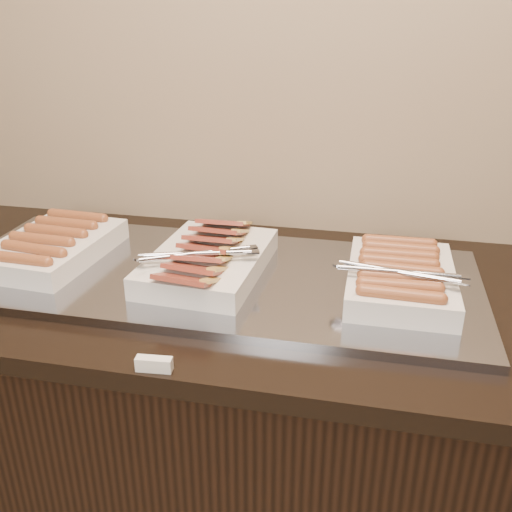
{
  "coord_description": "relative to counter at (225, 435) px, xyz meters",
  "views": [
    {
      "loc": [
        0.33,
        1.01,
        1.48
      ],
      "look_at": [
        0.08,
        2.13,
        0.97
      ],
      "focal_mm": 40.0,
      "sensor_mm": 36.0,
      "label": 1
    }
  ],
  "objects": [
    {
      "name": "label_holder",
      "position": [
        -0.02,
        -0.36,
        0.46
      ],
      "size": [
        0.06,
        0.02,
        0.03
      ],
      "primitive_type": "cube",
      "rotation": [
        0.0,
        0.0,
        0.09
      ],
      "color": "silver",
      "rests_on": "counter"
    },
    {
      "name": "warming_tray",
      "position": [
        -0.02,
        0.0,
        0.46
      ],
      "size": [
        1.2,
        0.5,
        0.02
      ],
      "primitive_type": "cube",
      "color": "gray",
      "rests_on": "counter"
    },
    {
      "name": "dish_left",
      "position": [
        -0.42,
        -0.0,
        0.5
      ],
      "size": [
        0.25,
        0.35,
        0.07
      ],
      "rotation": [
        0.0,
        0.0,
        -0.07
      ],
      "color": "silver",
      "rests_on": "warming_tray"
    },
    {
      "name": "counter",
      "position": [
        0.0,
        0.0,
        0.0
      ],
      "size": [
        2.06,
        0.76,
        0.9
      ],
      "color": "black",
      "rests_on": "ground"
    },
    {
      "name": "dish_center",
      "position": [
        -0.03,
        -0.0,
        0.5
      ],
      "size": [
        0.27,
        0.38,
        0.09
      ],
      "rotation": [
        0.0,
        0.0,
        -0.06
      ],
      "color": "silver",
      "rests_on": "warming_tray"
    },
    {
      "name": "dish_right",
      "position": [
        0.4,
        -0.0,
        0.5
      ],
      "size": [
        0.26,
        0.33,
        0.08
      ],
      "rotation": [
        0.0,
        0.0,
        0.0
      ],
      "color": "silver",
      "rests_on": "warming_tray"
    }
  ]
}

